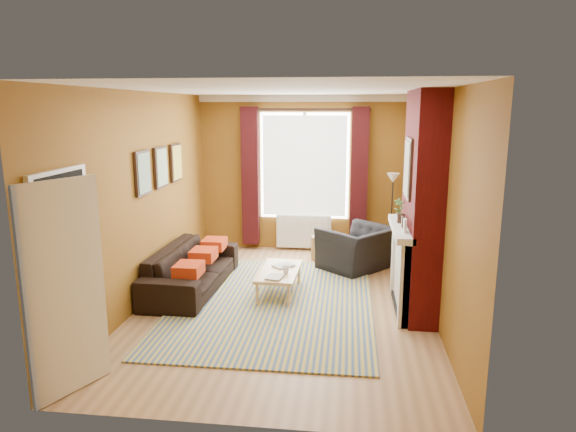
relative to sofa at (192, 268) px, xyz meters
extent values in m
plane|color=olive|center=(1.42, -0.40, -0.31)|extent=(5.50, 5.50, 0.00)
cube|color=brown|center=(1.42, 2.35, 1.09)|extent=(3.80, 0.02, 2.80)
cube|color=brown|center=(1.42, -3.15, 1.09)|extent=(3.80, 0.02, 2.80)
cube|color=brown|center=(3.32, -0.40, 1.09)|extent=(0.02, 5.50, 2.80)
cube|color=brown|center=(-0.48, -0.40, 1.09)|extent=(0.02, 5.50, 2.80)
cube|color=white|center=(1.42, -0.40, 2.49)|extent=(3.80, 5.50, 0.01)
cube|color=#470A0A|center=(3.14, -0.40, 1.09)|extent=(0.35, 1.40, 2.80)
cube|color=silver|center=(2.95, -0.40, 0.24)|extent=(0.12, 1.30, 1.10)
cube|color=silver|center=(2.90, -0.40, 0.77)|extent=(0.22, 1.40, 0.08)
cube|color=silver|center=(2.93, -0.98, 0.21)|extent=(0.16, 0.14, 1.04)
cube|color=silver|center=(2.93, 0.18, 0.21)|extent=(0.16, 0.14, 1.04)
cube|color=black|center=(2.98, -0.40, 0.14)|extent=(0.06, 0.80, 0.90)
cube|color=black|center=(2.96, -0.40, -0.28)|extent=(0.20, 1.00, 0.06)
cube|color=silver|center=(2.91, -0.75, 0.89)|extent=(0.03, 0.12, 0.16)
cube|color=black|center=(2.91, -0.50, 0.88)|extent=(0.03, 0.10, 0.14)
cylinder|color=black|center=(2.91, -0.25, 0.87)|extent=(0.10, 0.10, 0.12)
cube|color=black|center=(2.96, -0.40, 1.54)|extent=(0.03, 0.60, 0.75)
cube|color=#B06F3B|center=(2.93, -0.40, 1.54)|extent=(0.01, 0.52, 0.66)
cube|color=silver|center=(1.42, 2.31, 2.43)|extent=(3.80, 0.08, 0.12)
cube|color=white|center=(1.42, 2.32, 1.24)|extent=(1.60, 0.04, 1.90)
cube|color=white|center=(1.42, 2.28, 1.24)|extent=(1.50, 0.02, 1.80)
cube|color=silver|center=(1.42, 2.30, 1.24)|extent=(0.06, 0.04, 1.90)
cube|color=#380C10|center=(0.44, 2.23, 1.04)|extent=(0.30, 0.16, 2.50)
cube|color=#380C10|center=(2.40, 2.23, 1.04)|extent=(0.30, 0.16, 2.50)
cylinder|color=black|center=(1.42, 2.23, 2.24)|extent=(2.30, 0.05, 0.05)
cube|color=silver|center=(1.42, 2.25, 0.04)|extent=(1.00, 0.10, 0.60)
cube|color=silver|center=(0.97, 2.19, 0.04)|extent=(0.04, 0.03, 0.56)
cube|color=silver|center=(1.08, 2.19, 0.04)|extent=(0.04, 0.03, 0.56)
cube|color=silver|center=(1.19, 2.19, 0.04)|extent=(0.04, 0.03, 0.56)
cube|color=silver|center=(1.30, 2.19, 0.04)|extent=(0.04, 0.03, 0.56)
cube|color=silver|center=(1.41, 2.19, 0.04)|extent=(0.04, 0.03, 0.56)
cube|color=silver|center=(1.52, 2.19, 0.04)|extent=(0.04, 0.03, 0.56)
cube|color=silver|center=(1.63, 2.19, 0.04)|extent=(0.04, 0.03, 0.56)
cube|color=silver|center=(1.74, 2.19, 0.04)|extent=(0.04, 0.03, 0.56)
cube|color=silver|center=(1.85, 2.19, 0.04)|extent=(0.04, 0.03, 0.56)
cube|color=black|center=(-0.45, -0.50, 1.44)|extent=(0.04, 0.44, 0.58)
cube|color=#B4ED37|center=(-0.43, -0.50, 1.44)|extent=(0.01, 0.38, 0.52)
cube|color=black|center=(-0.45, 0.15, 1.44)|extent=(0.04, 0.44, 0.58)
cube|color=green|center=(-0.43, 0.15, 1.44)|extent=(0.01, 0.38, 0.52)
cube|color=black|center=(-0.45, 0.80, 1.44)|extent=(0.04, 0.44, 0.58)
cube|color=orange|center=(-0.43, 0.80, 1.44)|extent=(0.01, 0.38, 0.52)
cube|color=silver|center=(-0.46, -2.45, 0.69)|extent=(0.05, 0.94, 2.06)
cube|color=black|center=(-0.44, -2.45, 0.69)|extent=(0.02, 0.80, 1.98)
cube|color=silver|center=(-0.26, -2.81, 0.69)|extent=(0.37, 0.74, 1.98)
imported|color=#3B682E|center=(2.91, 0.05, 0.94)|extent=(0.14, 0.10, 0.27)
cube|color=#AC2C0E|center=(0.15, -0.60, 0.18)|extent=(0.34, 0.40, 0.16)
cube|color=#AC2C0E|center=(0.15, 0.10, 0.18)|extent=(0.34, 0.40, 0.16)
cube|color=#AC2C0E|center=(0.15, 0.70, 0.18)|extent=(0.34, 0.40, 0.16)
cube|color=#305186|center=(1.25, -0.42, -0.30)|extent=(2.65, 3.66, 0.02)
imported|color=black|center=(0.00, 0.00, 0.00)|extent=(0.91, 2.16, 0.62)
imported|color=black|center=(2.38, 1.22, 0.03)|extent=(1.40, 1.41, 0.69)
cube|color=#D9B67D|center=(1.29, -0.07, 0.02)|extent=(0.57, 1.09, 0.04)
cylinder|color=#D9B67D|center=(1.06, -0.54, -0.16)|extent=(0.05, 0.05, 0.31)
cylinder|color=#D9B67D|center=(1.48, -0.55, -0.16)|extent=(0.05, 0.05, 0.31)
cylinder|color=#D9B67D|center=(1.09, 0.42, -0.16)|extent=(0.05, 0.05, 0.31)
cylinder|color=#D9B67D|center=(1.52, 0.41, -0.16)|extent=(0.05, 0.05, 0.31)
cylinder|color=olive|center=(1.76, 1.68, -0.11)|extent=(0.42, 0.42, 0.41)
cylinder|color=black|center=(2.97, 1.96, -0.30)|extent=(0.23, 0.23, 0.03)
cylinder|color=black|center=(2.97, 1.96, 0.40)|extent=(0.02, 0.02, 1.37)
cone|color=beige|center=(2.97, 1.96, 1.09)|extent=(0.23, 0.23, 0.16)
imported|color=#999999|center=(1.18, -0.39, 0.06)|extent=(0.26, 0.31, 0.03)
imported|color=#999999|center=(1.25, 0.18, 0.05)|extent=(0.36, 0.35, 0.02)
imported|color=#999999|center=(1.40, -0.20, 0.09)|extent=(0.13, 0.13, 0.10)
cube|color=#28282B|center=(1.26, 0.11, 0.05)|extent=(0.10, 0.17, 0.02)
camera|label=1|loc=(2.24, -6.87, 2.28)|focal=32.00mm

